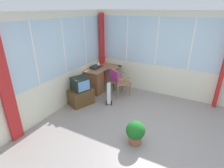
{
  "coord_description": "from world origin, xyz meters",
  "views": [
    {
      "loc": [
        -3.0,
        -0.87,
        2.57
      ],
      "look_at": [
        0.53,
        1.03,
        0.84
      ],
      "focal_mm": 28.67,
      "sensor_mm": 36.0,
      "label": 1
    }
  ],
  "objects": [
    {
      "name": "paper_tray",
      "position": [
        1.56,
        2.19,
        0.79
      ],
      "size": [
        0.31,
        0.24,
        0.09
      ],
      "primitive_type": "cube",
      "rotation": [
        0.0,
        0.0,
        -0.03
      ],
      "color": "#212C2E",
      "rests_on": "desk"
    },
    {
      "name": "ground",
      "position": [
        0.0,
        0.0,
        -0.03
      ],
      "size": [
        5.59,
        5.79,
        0.06
      ],
      "primitive_type": "cube",
      "color": "gray"
    },
    {
      "name": "desk",
      "position": [
        1.4,
        2.1,
        0.4
      ],
      "size": [
        1.15,
        0.78,
        0.75
      ],
      "color": "#936545",
      "rests_on": "ground"
    },
    {
      "name": "north_window_panel",
      "position": [
        0.0,
        2.43,
        1.25
      ],
      "size": [
        4.59,
        0.07,
        2.5
      ],
      "color": "silver",
      "rests_on": "ground"
    },
    {
      "name": "wooden_armchair",
      "position": [
        1.52,
        1.38,
        0.55
      ],
      "size": [
        0.67,
        0.66,
        0.86
      ],
      "color": "#9B6E49",
      "rests_on": "ground"
    },
    {
      "name": "curtain_corner",
      "position": [
        2.19,
        2.3,
        1.2
      ],
      "size": [
        0.25,
        0.09,
        2.4
      ],
      "primitive_type": "cube",
      "rotation": [
        0.0,
        0.0,
        0.1
      ],
      "color": "red",
      "rests_on": "ground"
    },
    {
      "name": "east_window_panel",
      "position": [
        2.32,
        0.0,
        1.25
      ],
      "size": [
        0.07,
        4.79,
        2.5
      ],
      "color": "silver",
      "rests_on": "ground"
    },
    {
      "name": "desk_lamp",
      "position": [
        1.93,
        2.07,
        0.98
      ],
      "size": [
        0.23,
        0.19,
        0.35
      ],
      "color": "red",
      "rests_on": "desk"
    },
    {
      "name": "tv_remote",
      "position": [
        2.13,
        1.6,
        0.76
      ],
      "size": [
        0.11,
        0.15,
        0.02
      ],
      "primitive_type": "cube",
      "rotation": [
        0.0,
        0.0,
        -0.5
      ],
      "color": "black",
      "rests_on": "desk"
    },
    {
      "name": "tv_on_stand",
      "position": [
        0.56,
        2.04,
        0.36
      ],
      "size": [
        0.76,
        0.65,
        0.81
      ],
      "color": "brown",
      "rests_on": "ground"
    },
    {
      "name": "space_heater",
      "position": [
        0.96,
        1.36,
        0.32
      ],
      "size": [
        0.29,
        0.26,
        0.62
      ],
      "color": "silver",
      "rests_on": "ground"
    },
    {
      "name": "spray_bottle",
      "position": [
        1.65,
        2.13,
        0.85
      ],
      "size": [
        0.06,
        0.06,
        0.22
      ],
      "color": "white",
      "rests_on": "desk"
    },
    {
      "name": "curtain_north_left",
      "position": [
        -1.26,
        2.35,
        1.2
      ],
      "size": [
        0.25,
        0.07,
        2.4
      ],
      "primitive_type": "cube",
      "rotation": [
        0.0,
        0.0,
        -0.01
      ],
      "color": "red",
      "rests_on": "ground"
    },
    {
      "name": "curtain_east_far",
      "position": [
        2.24,
        -1.32,
        1.2
      ],
      "size": [
        0.25,
        0.1,
        2.4
      ],
      "primitive_type": "cube",
      "rotation": [
        0.0,
        0.0,
        0.15
      ],
      "color": "red",
      "rests_on": "ground"
    },
    {
      "name": "potted_plant",
      "position": [
        -0.23,
        0.09,
        0.27
      ],
      "size": [
        0.39,
        0.39,
        0.5
      ],
      "color": "#9C5940",
      "rests_on": "ground"
    }
  ]
}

